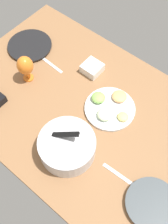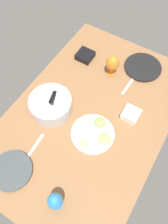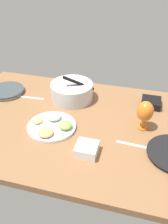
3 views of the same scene
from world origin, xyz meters
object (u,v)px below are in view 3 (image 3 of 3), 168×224
(mixing_bowl, at_px, (72,91))
(square_bowl_black, at_px, (151,102))
(hurricane_glass_orange, at_px, (145,112))
(square_bowl_white, at_px, (87,149))
(fruit_platter, at_px, (52,125))
(dinner_plate_left, at_px, (6,91))

(mixing_bowl, distance_m, square_bowl_black, 0.54)
(square_bowl_black, bearing_deg, hurricane_glass_orange, -97.85)
(hurricane_glass_orange, xyz_separation_m, square_bowl_white, (-0.27, -0.29, -0.08))
(mixing_bowl, bearing_deg, square_bowl_white, -64.44)
(mixing_bowl, xyz_separation_m, square_bowl_black, (0.54, 0.05, -0.04))
(hurricane_glass_orange, bearing_deg, square_bowl_black, 82.15)
(square_bowl_white, bearing_deg, fruit_platter, 148.73)
(square_bowl_white, bearing_deg, square_bowl_black, 61.39)
(fruit_platter, relative_size, square_bowl_black, 2.30)
(mixing_bowl, relative_size, hurricane_glass_orange, 1.64)
(dinner_plate_left, distance_m, fruit_platter, 0.56)
(mixing_bowl, relative_size, square_bowl_white, 2.64)
(hurricane_glass_orange, xyz_separation_m, square_bowl_black, (0.04, 0.26, -0.09))
(hurricane_glass_orange, distance_m, square_bowl_black, 0.27)
(fruit_platter, distance_m, square_bowl_white, 0.29)
(hurricane_glass_orange, bearing_deg, fruit_platter, -164.68)
(dinner_plate_left, distance_m, mixing_bowl, 0.49)
(dinner_plate_left, height_order, square_bowl_white, square_bowl_white)
(mixing_bowl, xyz_separation_m, hurricane_glass_orange, (0.50, -0.21, 0.05))
(mixing_bowl, distance_m, square_bowl_white, 0.55)
(dinner_plate_left, bearing_deg, mixing_bowl, 5.67)
(dinner_plate_left, bearing_deg, hurricane_glass_orange, -9.01)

